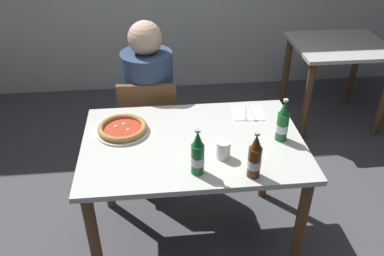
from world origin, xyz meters
name	(u,v)px	position (x,y,z in m)	size (l,w,h in m)	color
ground_plane	(193,236)	(0.00, 0.00, 0.00)	(8.00, 8.00, 0.00)	#4C4C51
dining_table_main	(193,157)	(0.00, 0.00, 0.64)	(1.20, 0.80, 0.75)	silver
chair_behind_table	(150,125)	(-0.24, 0.61, 0.48)	(0.42, 0.42, 0.85)	brown
diner_seated	(150,109)	(-0.24, 0.66, 0.58)	(0.34, 0.34, 1.21)	#2D3342
dining_table_background	(337,61)	(1.41, 1.31, 0.59)	(0.80, 0.70, 0.75)	silver
pizza_margherita_near	(123,129)	(-0.38, 0.13, 0.77)	(0.30, 0.30, 0.04)	white
beer_bottle_left	(283,123)	(0.48, -0.03, 0.85)	(0.07, 0.07, 0.25)	#196B2D
beer_bottle_center	(255,158)	(0.26, -0.32, 0.85)	(0.07, 0.07, 0.25)	#512D0F
beer_bottle_right	(198,155)	(-0.01, -0.27, 0.85)	(0.07, 0.07, 0.25)	#196B2D
napkin_with_cutlery	(248,113)	(0.36, 0.26, 0.75)	(0.20, 0.20, 0.01)	white
paper_cup	(223,150)	(0.14, -0.16, 0.80)	(0.07, 0.07, 0.10)	white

